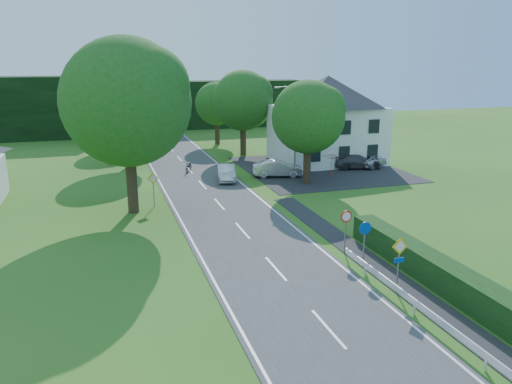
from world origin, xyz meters
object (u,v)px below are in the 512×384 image
object	(u,v)px
motorcycle	(189,166)
parked_car_silver_b	(372,160)
moving_car	(226,172)
parked_car_silver_a	(278,168)
parasol	(332,165)
streetlight	(294,128)
parked_car_grey	(357,161)

from	to	relation	value
motorcycle	parked_car_silver_b	xyz separation A→B (m)	(17.43, -3.05, 0.06)
moving_car	parked_car_silver_a	size ratio (longest dim) A/B	0.94
motorcycle	parasol	distance (m)	13.11
parasol	streetlight	bearing A→B (deg)	171.76
motorcycle	parked_car_silver_a	size ratio (longest dim) A/B	0.47
parked_car_grey	parasol	xyz separation A→B (m)	(-3.88, -2.50, 0.36)
streetlight	parked_car_silver_a	bearing A→B (deg)	135.93
moving_car	parked_car_grey	size ratio (longest dim) A/B	0.89
parked_car_silver_a	parked_car_silver_b	bearing A→B (deg)	-68.49
parked_car_grey	parked_car_silver_b	distance (m)	1.89
parked_car_silver_a	motorcycle	bearing A→B (deg)	72.30
motorcycle	parked_car_silver_b	bearing A→B (deg)	12.25
moving_car	parked_car_silver_b	xyz separation A→B (m)	(14.93, 1.33, -0.08)
parasol	moving_car	bearing A→B (deg)	170.46
parked_car_silver_b	parasol	size ratio (longest dim) A/B	1.89
parked_car_silver_b	parked_car_silver_a	bearing A→B (deg)	68.00
motorcycle	parked_car_grey	distance (m)	15.95
moving_car	parasol	distance (m)	9.33
parked_car_silver_b	parasol	bearing A→B (deg)	86.95
moving_car	parked_car_silver_a	distance (m)	4.71
motorcycle	parasol	size ratio (longest dim) A/B	0.90
motorcycle	parked_car_silver_a	world-z (taller)	parked_car_silver_a
moving_car	streetlight	bearing A→B (deg)	1.25
motorcycle	parked_car_grey	size ratio (longest dim) A/B	0.45
streetlight	parasol	world-z (taller)	streetlight
moving_car	parked_car_grey	xyz separation A→B (m)	(13.08, 0.96, -0.00)
parked_car_grey	parked_car_silver_b	world-z (taller)	parked_car_grey
streetlight	motorcycle	size ratio (longest dim) A/B	3.84
parked_car_silver_a	parked_car_grey	world-z (taller)	parked_car_silver_a
streetlight	moving_car	bearing A→B (deg)	169.69
moving_car	parked_car_silver_b	world-z (taller)	moving_car
moving_car	motorcycle	distance (m)	5.04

